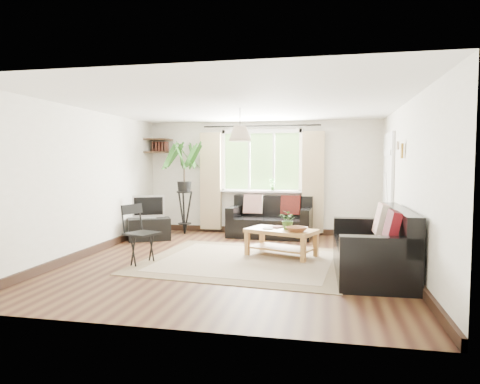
% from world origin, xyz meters
% --- Properties ---
extents(floor, '(5.50, 5.50, 0.00)m').
position_xyz_m(floor, '(0.00, 0.00, 0.00)').
color(floor, black).
rests_on(floor, ground).
extents(ceiling, '(5.50, 5.50, 0.00)m').
position_xyz_m(ceiling, '(0.00, 0.00, 2.40)').
color(ceiling, white).
rests_on(ceiling, floor).
extents(wall_back, '(5.00, 0.02, 2.40)m').
position_xyz_m(wall_back, '(0.00, 2.75, 1.20)').
color(wall_back, silver).
rests_on(wall_back, floor).
extents(wall_front, '(5.00, 0.02, 2.40)m').
position_xyz_m(wall_front, '(0.00, -2.75, 1.20)').
color(wall_front, silver).
rests_on(wall_front, floor).
extents(wall_left, '(0.02, 5.50, 2.40)m').
position_xyz_m(wall_left, '(-2.50, 0.00, 1.20)').
color(wall_left, silver).
rests_on(wall_left, floor).
extents(wall_right, '(0.02, 5.50, 2.40)m').
position_xyz_m(wall_right, '(2.50, 0.00, 1.20)').
color(wall_right, silver).
rests_on(wall_right, floor).
extents(rug, '(3.32, 2.93, 0.02)m').
position_xyz_m(rug, '(0.16, 0.04, 0.01)').
color(rug, '#BEAF93').
rests_on(rug, floor).
extents(window, '(2.50, 0.16, 2.16)m').
position_xyz_m(window, '(0.00, 2.71, 1.55)').
color(window, white).
rests_on(window, wall_back).
extents(door, '(0.06, 0.96, 2.06)m').
position_xyz_m(door, '(2.47, 1.70, 1.00)').
color(door, silver).
rests_on(door, wall_right).
extents(corner_shelf, '(0.50, 0.50, 0.34)m').
position_xyz_m(corner_shelf, '(-2.25, 2.50, 1.89)').
color(corner_shelf, black).
rests_on(corner_shelf, wall_back).
extents(pendant_lamp, '(0.36, 0.36, 0.54)m').
position_xyz_m(pendant_lamp, '(0.00, 0.40, 2.05)').
color(pendant_lamp, beige).
rests_on(pendant_lamp, ceiling).
extents(wall_sconce, '(0.12, 0.12, 0.28)m').
position_xyz_m(wall_sconce, '(2.43, 0.30, 1.74)').
color(wall_sconce, beige).
rests_on(wall_sconce, wall_right).
extents(sofa_back, '(1.73, 0.94, 0.79)m').
position_xyz_m(sofa_back, '(0.25, 2.27, 0.39)').
color(sofa_back, black).
rests_on(sofa_back, floor).
extents(sofa_right, '(1.87, 0.97, 0.87)m').
position_xyz_m(sofa_right, '(1.98, -0.44, 0.44)').
color(sofa_right, black).
rests_on(sofa_right, floor).
extents(coffee_table, '(1.24, 0.95, 0.45)m').
position_xyz_m(coffee_table, '(0.67, 0.50, 0.22)').
color(coffee_table, olive).
rests_on(coffee_table, floor).
extents(table_plant, '(0.37, 0.36, 0.31)m').
position_xyz_m(table_plant, '(0.78, 0.51, 0.60)').
color(table_plant, '#365C25').
rests_on(table_plant, coffee_table).
extents(bowl, '(0.44, 0.44, 0.08)m').
position_xyz_m(bowl, '(0.93, 0.29, 0.49)').
color(bowl, brown).
rests_on(bowl, coffee_table).
extents(book_a, '(0.16, 0.22, 0.02)m').
position_xyz_m(book_a, '(0.37, 0.50, 0.46)').
color(book_a, silver).
rests_on(book_a, coffee_table).
extents(book_b, '(0.25, 0.27, 0.02)m').
position_xyz_m(book_b, '(0.50, 0.69, 0.46)').
color(book_b, brown).
rests_on(book_b, coffee_table).
extents(tv_stand, '(0.92, 0.76, 0.43)m').
position_xyz_m(tv_stand, '(-2.04, 1.46, 0.22)').
color(tv_stand, black).
rests_on(tv_stand, floor).
extents(tv, '(0.64, 0.46, 0.47)m').
position_xyz_m(tv, '(-2.05, 1.46, 0.67)').
color(tv, '#A5A5AA').
rests_on(tv, tv_stand).
extents(palm_stand, '(0.79, 0.79, 1.98)m').
position_xyz_m(palm_stand, '(-1.60, 2.31, 0.99)').
color(palm_stand, black).
rests_on(palm_stand, floor).
extents(folding_chair, '(0.60, 0.60, 0.89)m').
position_xyz_m(folding_chair, '(-1.33, -0.44, 0.45)').
color(folding_chair, black).
rests_on(folding_chair, floor).
extents(sill_plant, '(0.14, 0.10, 0.27)m').
position_xyz_m(sill_plant, '(0.25, 2.63, 1.06)').
color(sill_plant, '#2D6023').
rests_on(sill_plant, window).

